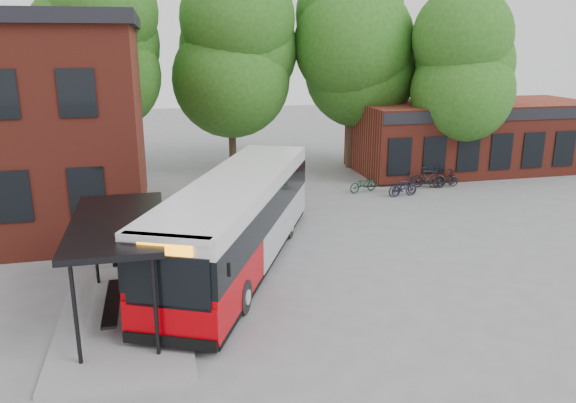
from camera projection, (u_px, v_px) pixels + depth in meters
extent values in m
plane|color=slate|center=(275.00, 287.00, 17.63)|extent=(100.00, 100.00, 0.00)
imported|color=#0A381E|center=(363.00, 184.00, 28.59)|extent=(1.75, 1.06, 0.87)
imported|color=black|center=(403.00, 187.00, 27.77)|extent=(1.60, 0.59, 0.94)
imported|color=#0D1541|center=(404.00, 187.00, 28.02)|extent=(1.69, 1.02, 0.84)
imported|color=black|center=(428.00, 177.00, 29.42)|extent=(1.89, 1.13, 1.10)
imported|color=black|center=(444.00, 179.00, 29.57)|extent=(1.71, 0.64, 0.89)
imported|color=black|center=(447.00, 178.00, 29.83)|extent=(1.53, 0.89, 0.89)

